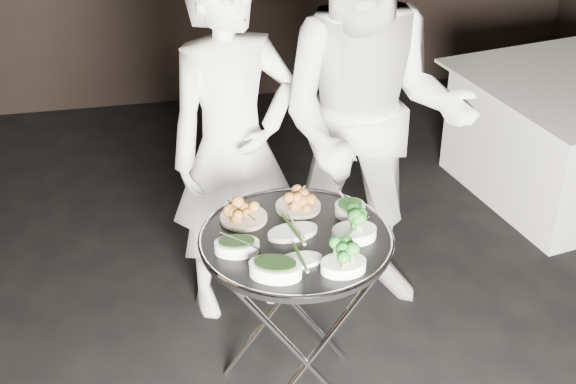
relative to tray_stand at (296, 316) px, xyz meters
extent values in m
cylinder|color=silver|center=(0.00, -0.22, -0.06)|extent=(0.56, 0.03, 0.82)
cylinder|color=silver|center=(0.00, -0.22, -0.06)|extent=(0.56, 0.03, 0.82)
cylinder|color=silver|center=(0.00, 0.22, -0.06)|extent=(0.56, 0.03, 0.82)
cylinder|color=silver|center=(0.00, 0.22, -0.06)|extent=(0.56, 0.03, 0.82)
cylinder|color=silver|center=(-0.24, 0.00, 0.33)|extent=(0.02, 0.47, 0.02)
cylinder|color=silver|center=(0.24, 0.00, 0.33)|extent=(0.02, 0.47, 0.02)
cylinder|color=black|center=(0.00, 0.00, 0.36)|extent=(0.72, 0.72, 0.03)
torus|color=silver|center=(0.00, 0.00, 0.38)|extent=(0.74, 0.74, 0.02)
cylinder|color=beige|center=(-0.17, 0.16, 0.38)|extent=(0.18, 0.18, 0.02)
cylinder|color=beige|center=(0.05, 0.20, 0.38)|extent=(0.18, 0.18, 0.02)
cylinder|color=white|center=(0.24, 0.12, 0.40)|extent=(0.12, 0.12, 0.04)
cylinder|color=silver|center=(-0.18, 0.16, 0.42)|extent=(0.09, 0.17, 0.01)
cylinder|color=silver|center=(0.05, 0.21, 0.42)|extent=(0.10, 0.16, 0.01)
cylinder|color=silver|center=(0.23, 0.13, 0.42)|extent=(0.02, 0.18, 0.01)
cylinder|color=silver|center=(-0.22, -0.05, 0.42)|extent=(0.13, 0.14, 0.01)
cylinder|color=silver|center=(0.22, -0.05, 0.42)|extent=(0.14, 0.13, 0.01)
cylinder|color=silver|center=(0.00, 0.01, 0.42)|extent=(0.04, 0.18, 0.01)
imported|color=white|center=(-0.13, 0.75, 0.39)|extent=(0.70, 0.56, 1.69)
imported|color=white|center=(0.49, 0.68, 0.50)|extent=(1.12, 0.99, 1.92)
cube|color=white|center=(2.02, 1.42, -0.11)|extent=(1.12, 1.12, 0.70)
camera|label=1|loc=(-0.53, -2.44, 2.05)|focal=50.00mm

